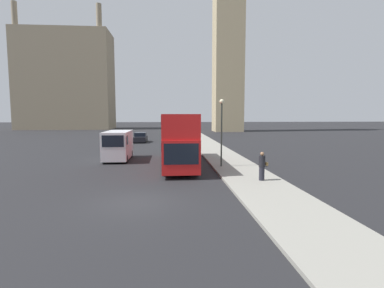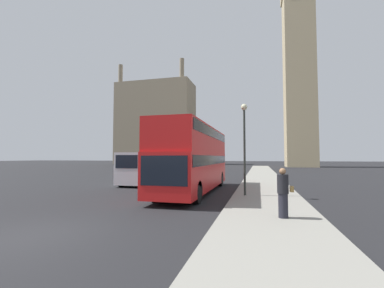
{
  "view_description": "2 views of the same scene",
  "coord_description": "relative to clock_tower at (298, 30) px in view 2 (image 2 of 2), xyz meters",
  "views": [
    {
      "loc": [
        1.62,
        -14.02,
        4.15
      ],
      "look_at": [
        3.54,
        10.42,
        1.72
      ],
      "focal_mm": 28.0,
      "sensor_mm": 36.0,
      "label": 1
    },
    {
      "loc": [
        6.44,
        -6.12,
        2.27
      ],
      "look_at": [
        -0.05,
        18.84,
        3.61
      ],
      "focal_mm": 24.0,
      "sensor_mm": 36.0,
      "label": 2
    }
  ],
  "objects": [
    {
      "name": "building_block_distant",
      "position": [
        -43.12,
        14.96,
        -19.45
      ],
      "size": [
        25.05,
        11.71,
        33.03
      ],
      "color": "gray",
      "rests_on": "ground_plane"
    },
    {
      "name": "sidewalk_strip",
      "position": [
        -9.25,
        -59.04,
        -32.95
      ],
      "size": [
        3.66,
        120.0,
        0.15
      ],
      "color": "gray",
      "rests_on": "ground_plane"
    },
    {
      "name": "white_van",
      "position": [
        -19.05,
        -45.66,
        -31.63
      ],
      "size": [
        2.13,
        5.13,
        2.63
      ],
      "color": "silver",
      "rests_on": "ground_plane"
    },
    {
      "name": "red_double_decker_bus",
      "position": [
        -13.68,
        -48.88,
        -30.69
      ],
      "size": [
        2.52,
        11.42,
        4.17
      ],
      "color": "red",
      "rests_on": "ground_plane"
    },
    {
      "name": "parked_sedan",
      "position": [
        -18.67,
        -27.91,
        -32.37
      ],
      "size": [
        1.83,
        4.51,
        1.45
      ],
      "color": "black",
      "rests_on": "ground_plane"
    },
    {
      "name": "ground_plane",
      "position": [
        -16.08,
        -59.04,
        -33.03
      ],
      "size": [
        300.0,
        300.0,
        0.0
      ],
      "primitive_type": "plane",
      "color": "black"
    },
    {
      "name": "pedestrian",
      "position": [
        -8.82,
        -55.54,
        -32.01
      ],
      "size": [
        0.55,
        0.39,
        1.74
      ],
      "color": "#23232D",
      "rests_on": "sidewalk_strip"
    },
    {
      "name": "clock_tower",
      "position": [
        0.0,
        0.0,
        0.0
      ],
      "size": [
        7.3,
        7.47,
        64.32
      ],
      "color": "tan",
      "rests_on": "ground_plane"
    },
    {
      "name": "street_lamp",
      "position": [
        -10.41,
        -50.4,
        -29.44
      ],
      "size": [
        0.36,
        0.36,
        5.16
      ],
      "color": "#2D332D",
      "rests_on": "sidewalk_strip"
    }
  ]
}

